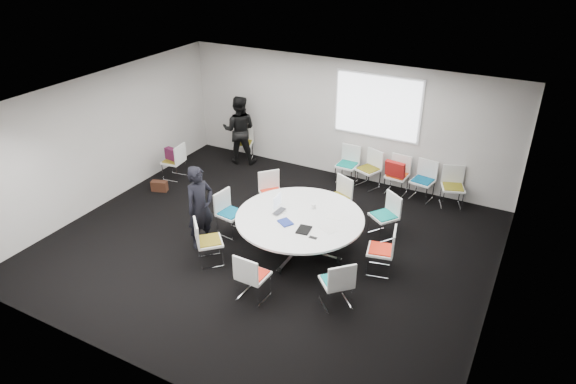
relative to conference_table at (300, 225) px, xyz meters
The scene contains 31 objects.
room_shell 0.99m from the conference_table, 168.02° to the right, with size 8.08×7.08×2.88m.
conference_table is the anchor object (origin of this frame).
projection_screen 3.60m from the conference_table, 86.58° to the left, with size 1.90×0.03×1.35m, color white.
chair_ring_a 1.57m from the conference_table, ahead, with size 0.54×0.55×0.88m.
chair_ring_b 1.74m from the conference_table, 44.99° to the left, with size 0.64×0.63×0.88m.
chair_ring_c 1.48m from the conference_table, 84.73° to the left, with size 0.61×0.60×0.88m.
chair_ring_d 1.56m from the conference_table, 139.12° to the left, with size 0.64×0.64×0.88m.
chair_ring_e 1.49m from the conference_table, behind, with size 0.50×0.51×0.88m.
chair_ring_f 1.69m from the conference_table, 138.67° to the right, with size 0.64×0.64×0.88m.
chair_ring_g 1.60m from the conference_table, 91.57° to the right, with size 0.47×0.46×0.88m.
chair_ring_h 1.66m from the conference_table, 42.28° to the right, with size 0.64×0.64×0.88m.
chair_back_a 3.09m from the conference_table, 95.69° to the left, with size 0.47×0.46×0.88m.
chair_back_b 3.08m from the conference_table, 85.85° to the left, with size 0.60×0.59×0.88m.
chair_back_c 3.20m from the conference_table, 73.73° to the left, with size 0.49×0.48×0.88m.
chair_back_d 3.40m from the conference_table, 64.32° to the left, with size 0.53×0.52×0.88m.
chair_back_e 3.73m from the conference_table, 55.29° to the left, with size 0.59×0.58×0.88m.
chair_spare_left 4.23m from the conference_table, 161.75° to the left, with size 0.50×0.51×0.88m.
chair_person_back 4.39m from the conference_table, 136.14° to the left, with size 0.59×0.58×0.88m.
person_main 1.86m from the conference_table, 157.50° to the right, with size 0.60×0.39×1.63m, color black.
person_back 4.27m from the conference_table, 137.68° to the left, with size 0.84×0.66×1.74m, color black.
laptop 0.41m from the conference_table, behind, with size 0.31×0.20×0.02m, color #333338.
laptop_lid 0.63m from the conference_table, 166.60° to the left, with size 0.30×0.02×0.22m, color silver.
notebook_black 0.50m from the conference_table, 54.58° to the right, with size 0.22×0.30×0.02m, color black.
tablet_folio 0.39m from the conference_table, 111.96° to the right, with size 0.26×0.20×0.03m, color navy.
papers_right 0.67m from the conference_table, 27.44° to the left, with size 0.30×0.21×0.00m, color white.
papers_front 0.67m from the conference_table, 12.86° to the right, with size 0.30×0.21×0.00m, color silver.
cup 0.46m from the conference_table, 77.21° to the left, with size 0.08×0.08×0.09m, color white.
phone 0.76m from the conference_table, 45.49° to the right, with size 0.14×0.07×0.01m, color black.
maroon_bag 4.24m from the conference_table, 161.84° to the left, with size 0.40×0.14×0.28m, color #4F1533.
brown_bag 3.99m from the conference_table, behind, with size 0.36×0.16×0.24m, color #351B11.
red_jacket 2.97m from the conference_table, 72.53° to the left, with size 0.44×0.10×0.35m, color #A01613.
Camera 1 is at (4.17, -7.06, 5.48)m, focal length 32.00 mm.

